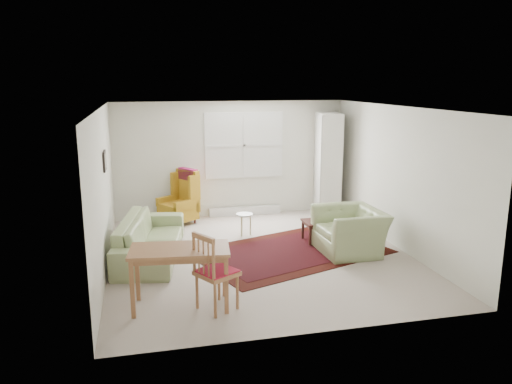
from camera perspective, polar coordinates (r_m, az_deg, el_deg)
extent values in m
cube|color=#BBACA0|center=(8.59, 0.46, -7.28)|extent=(5.00, 5.50, 0.01)
cube|color=white|center=(8.09, 0.49, 9.61)|extent=(5.00, 5.50, 0.01)
cube|color=silver|center=(10.90, -2.94, 3.77)|extent=(5.00, 0.04, 2.50)
cube|color=silver|center=(5.70, 7.02, -4.56)|extent=(5.00, 0.04, 2.50)
cube|color=silver|center=(8.05, -17.09, 0.05)|extent=(0.04, 5.50, 2.50)
cube|color=silver|center=(9.16, 15.86, 1.60)|extent=(0.04, 5.50, 2.50)
cube|color=white|center=(10.90, -1.38, 5.37)|extent=(1.72, 0.06, 1.42)
cube|color=white|center=(10.90, -1.38, 5.37)|extent=(1.60, 0.02, 1.30)
cube|color=silver|center=(11.12, -1.28, -2.15)|extent=(1.60, 0.12, 0.18)
cube|color=black|center=(8.47, -16.92, 3.42)|extent=(0.03, 0.42, 0.32)
cube|color=tan|center=(8.47, -16.82, 3.42)|extent=(0.01, 0.34, 0.24)
imported|color=#90A06B|center=(8.57, -12.00, -4.30)|extent=(1.30, 2.45, 0.94)
imported|color=#90A06B|center=(8.79, 10.69, -3.91)|extent=(1.06, 1.20, 0.91)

